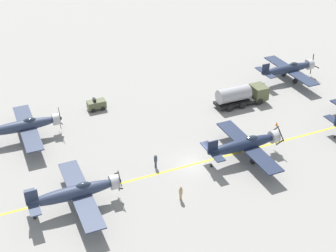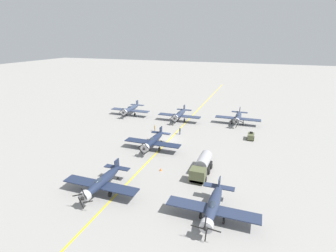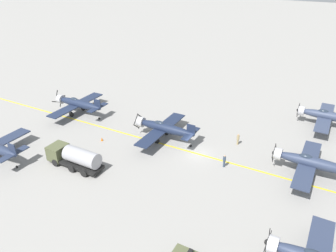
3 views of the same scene
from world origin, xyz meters
name	(u,v)px [view 1 (image 1 of 3)]	position (x,y,z in m)	size (l,w,h in m)	color
ground_plane	(197,164)	(0.00, 0.00, 0.00)	(400.00, 400.00, 0.00)	gray
taxiway_stripe	(197,164)	(0.00, 0.00, 0.00)	(0.30, 160.00, 0.01)	yellow
airplane_near_left	(24,126)	(-13.65, -17.80, 2.01)	(12.00, 9.98, 3.71)	#2D3750
airplane_near_center	(77,192)	(2.01, -14.90, 2.01)	(12.00, 9.98, 3.65)	#2D3750
airplane_far_left	(289,69)	(-14.70, 23.75, 2.01)	(12.00, 9.98, 3.80)	#263049
airplane_mid_center	(246,144)	(1.28, 5.87, 2.01)	(12.00, 9.98, 3.65)	#1C263F
fuel_tanker	(242,95)	(-10.69, 12.59, 1.51)	(2.68, 8.00, 2.98)	black
tow_tractor	(96,104)	(-17.71, -7.22, 0.79)	(1.57, 2.60, 1.79)	#515638
ground_crew_walking	(181,193)	(5.24, -4.53, 0.97)	(0.39, 0.39, 1.78)	tan
ground_crew_inspecting	(156,160)	(-1.27, -4.77, 0.99)	(0.40, 0.40, 1.82)	#334256
traffic_cone	(277,124)	(-3.55, 13.92, 0.28)	(0.36, 0.36, 0.55)	orange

